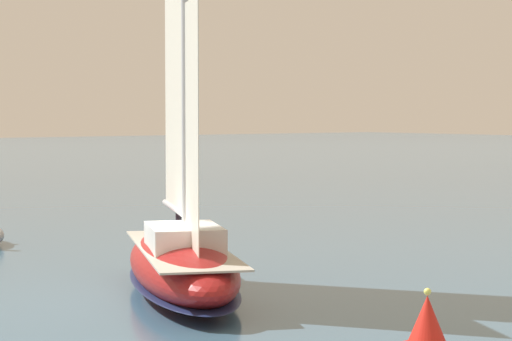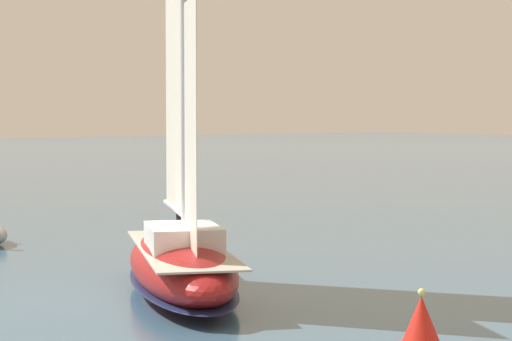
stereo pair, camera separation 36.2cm
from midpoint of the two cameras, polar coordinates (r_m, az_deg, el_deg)
The scene contains 2 objects.
ground_plane at distance 32.31m, azimuth -3.97°, elevation -7.11°, with size 400.00×400.00×0.00m, color #42667F.
sailboat_main at distance 32.10m, azimuth -3.97°, elevation -5.01°, with size 11.55×7.61×15.47m.
Camera 2 is at (26.82, -17.08, 5.82)m, focal length 70.00 mm.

